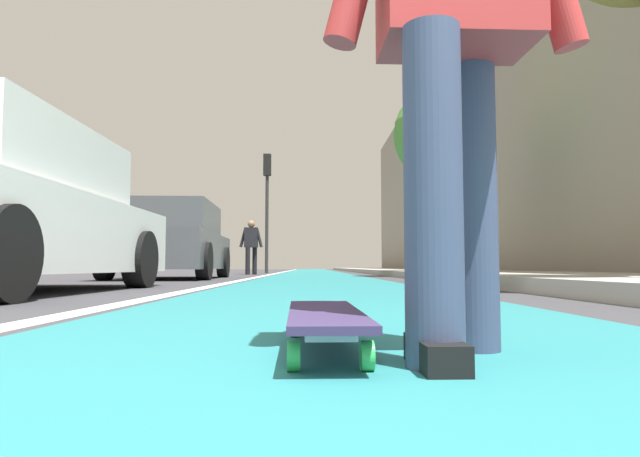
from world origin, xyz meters
The scene contains 11 objects.
ground_plane centered at (10.00, 0.00, 0.00)m, with size 80.00×80.00×0.00m, color #38383D.
bike_lane_paint centered at (24.00, 0.00, 0.00)m, with size 56.00×2.35×0.00m, color #237075.
lane_stripe_white centered at (20.00, 1.32, 0.00)m, with size 52.00×0.16×0.01m, color silver.
sidewalk_curb centered at (18.00, -3.38, 0.07)m, with size 52.00×3.20×0.14m, color #9E9B93.
building_facade centered at (22.00, -6.14, 4.80)m, with size 40.00×1.20×9.61m, color gray.
skateboard centered at (0.92, 0.09, 0.09)m, with size 0.84×0.22×0.11m.
skater_person centered at (0.77, -0.26, 0.94)m, with size 0.47×0.72×1.64m.
parked_car_mid centered at (10.14, 2.90, 0.72)m, with size 4.15×2.04×1.49m.
traffic_light centered at (19.15, 1.72, 3.03)m, with size 0.33×0.28×4.40m.
street_tree_mid centered at (11.84, -2.98, 3.33)m, with size 2.30×2.30×4.51m.
pedestrian_distant centered at (15.74, 1.92, 0.94)m, with size 0.46×0.72×1.65m.
Camera 1 is at (-0.63, 0.13, 0.24)m, focal length 30.27 mm.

